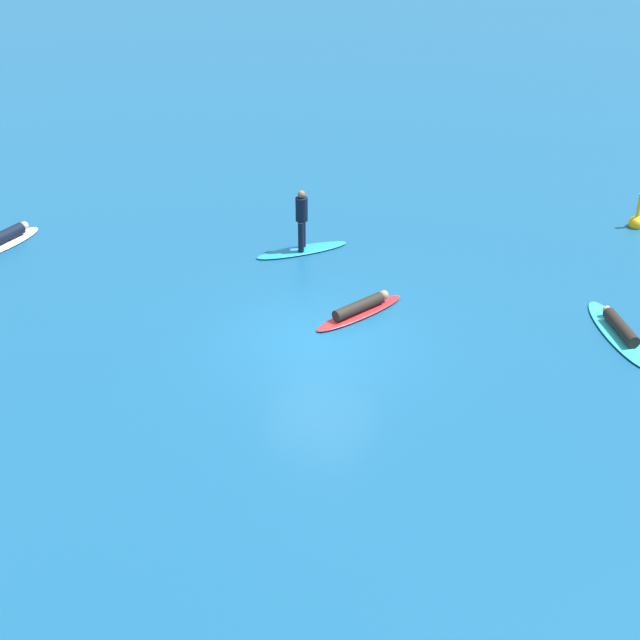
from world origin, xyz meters
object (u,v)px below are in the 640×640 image
(surfer_on_white_board, at_px, (3,240))
(surfer_on_red_board, at_px, (360,309))
(surfer_on_blue_board, at_px, (302,234))
(marker_buoy, at_px, (636,222))
(surfer_on_teal_board, at_px, (619,331))

(surfer_on_white_board, relative_size, surfer_on_red_board, 0.96)
(surfer_on_red_board, bearing_deg, surfer_on_blue_board, 72.12)
(surfer_on_blue_board, height_order, marker_buoy, surfer_on_blue_board)
(surfer_on_red_board, xyz_separation_m, surfer_on_blue_board, (-2.94, 2.60, 0.40))
(surfer_on_teal_board, relative_size, surfer_on_white_board, 1.17)
(surfer_on_white_board, relative_size, marker_buoy, 2.26)
(surfer_on_teal_board, height_order, surfer_on_blue_board, surfer_on_blue_board)
(surfer_on_teal_board, bearing_deg, marker_buoy, -28.08)
(marker_buoy, bearing_deg, surfer_on_teal_board, -83.63)
(surfer_on_red_board, bearing_deg, surfer_on_teal_board, -49.94)
(surfer_on_white_board, height_order, marker_buoy, marker_buoy)
(surfer_on_red_board, xyz_separation_m, marker_buoy, (5.25, 8.44, 0.01))
(surfer_on_white_board, xyz_separation_m, surfer_on_red_board, (10.83, 0.72, -0.01))
(surfer_on_teal_board, relative_size, surfer_on_blue_board, 1.27)
(surfer_on_teal_board, bearing_deg, surfer_on_blue_board, 50.24)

